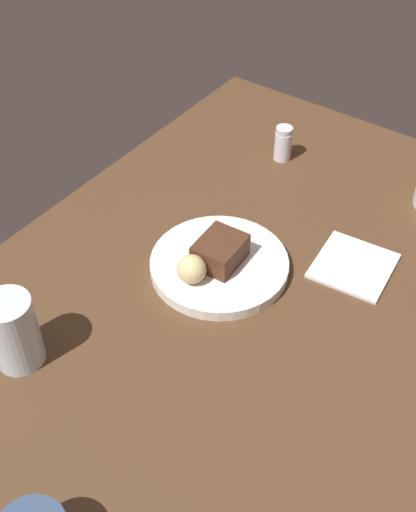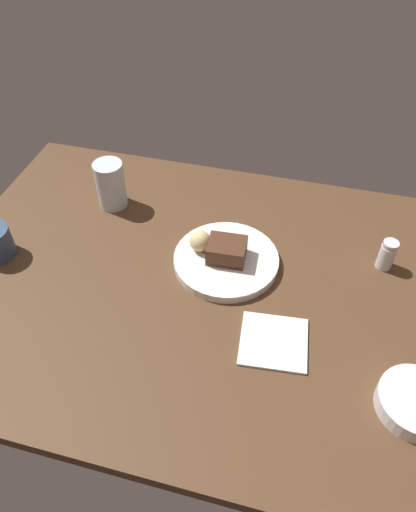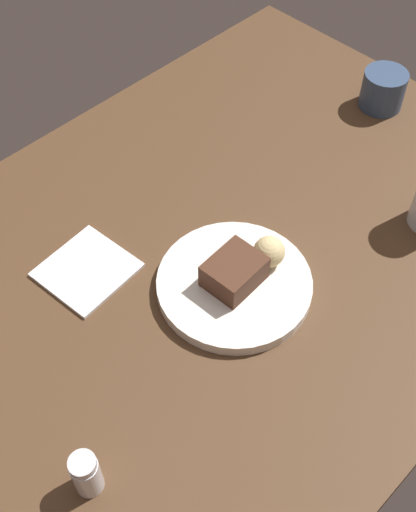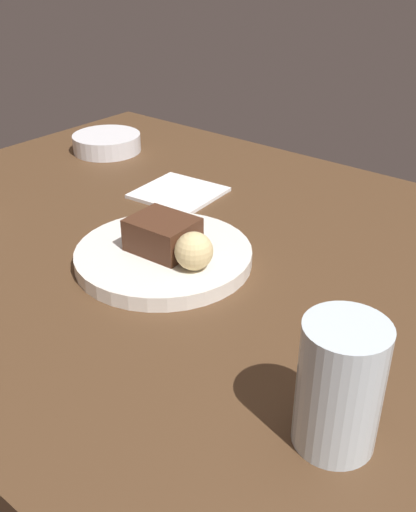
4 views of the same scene
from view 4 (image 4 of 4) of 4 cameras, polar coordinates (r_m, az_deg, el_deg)
name	(u,v)px [view 4 (image 4 of 4)]	position (r cm, az deg, el deg)	size (l,w,h in cm)	color
dining_table	(211,259)	(82.14, 0.27, -0.30)	(120.00, 84.00, 3.00)	#4C331E
dessert_plate	(164,256)	(78.01, -4.35, 0.00)	(23.56, 23.56, 2.01)	white
chocolate_cake_slice	(163,234)	(76.58, -4.45, 2.12)	(8.32, 6.86, 4.39)	#472819
bread_roll	(194,251)	(71.91, -1.39, 0.49)	(4.84, 4.84, 4.84)	#DBC184
water_glass	(340,386)	(50.67, 12.74, -12.28)	(7.24, 7.24, 12.15)	silver
side_bowl	(107,143)	(120.47, -9.85, 10.84)	(13.43, 13.43, 3.44)	silver
folded_napkin	(179,193)	(98.87, -2.87, 6.19)	(13.00, 12.54, 0.60)	white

